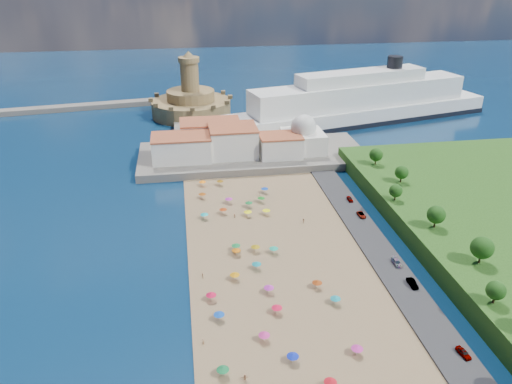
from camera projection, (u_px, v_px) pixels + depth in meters
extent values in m
plane|color=#071938|center=(255.00, 259.00, 134.23)|extent=(700.00, 700.00, 0.00)
cube|color=#59544C|center=(253.00, 155.00, 200.23)|extent=(90.00, 36.00, 3.00)
cube|color=#59544C|center=(194.00, 131.00, 228.62)|extent=(18.00, 70.00, 2.40)
cube|color=silver|center=(182.00, 148.00, 190.24)|extent=(22.00, 14.00, 9.00)
cube|color=silver|center=(233.00, 142.00, 194.36)|extent=(18.00, 16.00, 11.00)
cube|color=silver|center=(280.00, 146.00, 193.90)|extent=(16.00, 12.00, 8.00)
cube|color=silver|center=(210.00, 134.00, 204.20)|extent=(24.00, 14.00, 10.00)
cube|color=silver|center=(303.00, 142.00, 198.85)|extent=(16.00, 16.00, 8.00)
sphere|color=silver|center=(303.00, 127.00, 196.29)|extent=(10.00, 10.00, 10.00)
cylinder|color=silver|center=(304.00, 118.00, 194.67)|extent=(1.20, 1.20, 1.60)
cylinder|color=olive|center=(191.00, 108.00, 254.25)|extent=(40.00, 40.00, 8.00)
cylinder|color=olive|center=(191.00, 95.00, 251.48)|extent=(24.00, 24.00, 5.00)
cylinder|color=olive|center=(190.00, 76.00, 247.43)|extent=(9.00, 9.00, 14.00)
cylinder|color=olive|center=(189.00, 60.00, 243.93)|extent=(10.40, 10.40, 2.40)
cone|color=olive|center=(188.00, 54.00, 242.78)|extent=(6.00, 6.00, 3.00)
cube|color=black|center=(357.00, 120.00, 245.43)|extent=(140.85, 53.54, 2.25)
cube|color=white|center=(358.00, 114.00, 244.13)|extent=(139.79, 52.92, 8.34)
cube|color=white|center=(360.00, 94.00, 239.99)|extent=(111.92, 42.69, 11.11)
cube|color=white|center=(361.00, 77.00, 236.43)|extent=(66.06, 28.05, 5.56)
cylinder|color=black|center=(395.00, 62.00, 240.49)|extent=(7.41, 7.41, 5.56)
cylinder|color=gray|center=(219.00, 317.00, 110.72)|extent=(0.07, 0.07, 2.00)
cone|color=#0D41AB|center=(219.00, 313.00, 110.34)|extent=(2.50, 2.50, 0.60)
cylinder|color=gray|center=(335.00, 301.00, 115.89)|extent=(0.07, 0.07, 2.00)
cone|color=#0F7F8F|center=(336.00, 298.00, 115.51)|extent=(2.50, 2.50, 0.60)
cylinder|color=gray|center=(264.00, 337.00, 104.69)|extent=(0.07, 0.07, 2.00)
cone|color=#BF297B|center=(264.00, 334.00, 104.31)|extent=(2.50, 2.50, 0.60)
cylinder|color=gray|center=(255.00, 249.00, 136.53)|extent=(0.07, 0.07, 2.00)
cone|color=#9C7D0E|center=(255.00, 246.00, 136.14)|extent=(2.50, 2.50, 0.60)
cylinder|color=gray|center=(204.00, 216.00, 153.67)|extent=(0.07, 0.07, 2.00)
cone|color=#11979E|center=(204.00, 214.00, 153.28)|extent=(2.50, 2.50, 0.60)
cylinder|color=gray|center=(330.00, 384.00, 93.17)|extent=(0.07, 0.07, 2.00)
cone|color=red|center=(330.00, 381.00, 92.78)|extent=(2.50, 2.50, 0.60)
cylinder|color=gray|center=(235.00, 277.00, 124.53)|extent=(0.07, 0.07, 2.00)
cone|color=#CA8108|center=(235.00, 274.00, 124.15)|extent=(2.50, 2.50, 0.60)
cylinder|color=gray|center=(229.00, 201.00, 163.51)|extent=(0.07, 0.07, 2.00)
cone|color=#AF25A1|center=(229.00, 198.00, 163.13)|extent=(2.50, 2.50, 0.60)
cylinder|color=gray|center=(265.00, 190.00, 170.74)|extent=(0.07, 0.07, 2.00)
cone|color=#0D3CAF|center=(265.00, 188.00, 170.36)|extent=(2.50, 2.50, 0.60)
cylinder|color=gray|center=(357.00, 351.00, 101.11)|extent=(0.07, 0.07, 2.00)
cone|color=#BA288C|center=(357.00, 347.00, 100.73)|extent=(2.50, 2.50, 0.60)
cylinder|color=gray|center=(274.00, 250.00, 135.77)|extent=(0.07, 0.07, 2.00)
cone|color=#119D7C|center=(274.00, 248.00, 135.39)|extent=(2.50, 2.50, 0.60)
cylinder|color=gray|center=(236.00, 252.00, 134.89)|extent=(0.07, 0.07, 2.00)
cone|color=#C8610A|center=(236.00, 249.00, 134.51)|extent=(2.50, 2.50, 0.60)
cylinder|color=gray|center=(277.00, 310.00, 112.83)|extent=(0.07, 0.07, 2.00)
cone|color=red|center=(277.00, 307.00, 112.45)|extent=(2.50, 2.50, 0.60)
cylinder|color=gray|center=(249.00, 205.00, 160.93)|extent=(0.07, 0.07, 2.00)
cone|color=#12682C|center=(249.00, 202.00, 160.55)|extent=(2.50, 2.50, 0.60)
cylinder|color=gray|center=(223.00, 211.00, 156.69)|extent=(0.07, 0.07, 2.00)
cone|color=#A6340D|center=(223.00, 209.00, 156.31)|extent=(2.50, 2.50, 0.60)
cylinder|color=gray|center=(220.00, 183.00, 176.44)|extent=(0.07, 0.07, 2.00)
cone|color=#7A500B|center=(220.00, 181.00, 176.06)|extent=(2.50, 2.50, 0.60)
cylinder|color=gray|center=(248.00, 214.00, 155.23)|extent=(0.07, 0.07, 2.00)
cone|color=#F1EE0D|center=(248.00, 211.00, 154.85)|extent=(2.50, 2.50, 0.60)
cylinder|color=gray|center=(257.00, 266.00, 128.87)|extent=(0.07, 0.07, 2.00)
cone|color=#0E7884|center=(257.00, 263.00, 128.49)|extent=(2.50, 2.50, 0.60)
cylinder|color=gray|center=(202.00, 184.00, 175.88)|extent=(0.07, 0.07, 2.00)
cone|color=orange|center=(202.00, 181.00, 175.50)|extent=(2.50, 2.50, 0.60)
cylinder|color=gray|center=(317.00, 285.00, 121.51)|extent=(0.07, 0.07, 2.00)
cone|color=#86320C|center=(317.00, 282.00, 121.13)|extent=(2.50, 2.50, 0.60)
cylinder|color=gray|center=(202.00, 196.00, 166.85)|extent=(0.07, 0.07, 2.00)
cone|color=#91430D|center=(202.00, 193.00, 166.47)|extent=(2.50, 2.50, 0.60)
cylinder|color=gray|center=(211.00, 297.00, 117.10)|extent=(0.07, 0.07, 2.00)
cone|color=#BF0F38|center=(211.00, 294.00, 116.71)|extent=(2.50, 2.50, 0.60)
cylinder|color=gray|center=(269.00, 290.00, 119.68)|extent=(0.07, 0.07, 2.00)
cone|color=#AB249F|center=(269.00, 287.00, 119.29)|extent=(2.50, 2.50, 0.60)
cylinder|color=gray|center=(223.00, 372.00, 95.96)|extent=(0.07, 0.07, 2.00)
cone|color=#126633|center=(223.00, 368.00, 95.58)|extent=(2.50, 2.50, 0.60)
cylinder|color=gray|center=(236.00, 247.00, 137.14)|extent=(0.07, 0.07, 2.00)
cone|color=#147537|center=(236.00, 245.00, 136.76)|extent=(2.50, 2.50, 0.60)
cylinder|color=gray|center=(261.00, 200.00, 164.12)|extent=(0.07, 0.07, 2.00)
cone|color=#15761D|center=(261.00, 197.00, 163.74)|extent=(2.50, 2.50, 0.60)
cylinder|color=gray|center=(293.00, 359.00, 99.18)|extent=(0.07, 0.07, 2.00)
cone|color=#0C1FA7|center=(293.00, 355.00, 98.79)|extent=(2.50, 2.50, 0.60)
cylinder|color=gray|center=(266.00, 212.00, 156.12)|extent=(0.07, 0.07, 2.00)
cone|color=#FEFF0D|center=(266.00, 210.00, 155.74)|extent=(2.50, 2.50, 0.60)
imported|color=tan|center=(235.00, 216.00, 154.29)|extent=(0.93, 0.98, 1.61)
imported|color=tan|center=(260.00, 194.00, 168.49)|extent=(0.59, 1.02, 1.57)
imported|color=tan|center=(245.00, 378.00, 94.84)|extent=(1.60, 0.56, 1.71)
imported|color=tan|center=(203.00, 342.00, 103.81)|extent=(0.67, 0.72, 1.65)
imported|color=tan|center=(203.00, 276.00, 125.33)|extent=(0.61, 0.77, 1.56)
imported|color=tan|center=(303.00, 221.00, 151.43)|extent=(1.16, 1.56, 1.63)
imported|color=gray|center=(397.00, 262.00, 130.33)|extent=(1.86, 4.48, 1.29)
imported|color=gray|center=(412.00, 283.00, 121.86)|extent=(1.54, 4.30, 1.41)
imported|color=gray|center=(350.00, 199.00, 164.50)|extent=(1.44, 3.57, 1.22)
imported|color=gray|center=(464.00, 353.00, 100.51)|extent=(2.12, 3.99, 1.29)
imported|color=gray|center=(361.00, 215.00, 154.50)|extent=(2.14, 4.38, 1.20)
cylinder|color=#382314|center=(494.00, 298.00, 107.12)|extent=(0.50, 0.50, 2.33)
sphere|color=#14380F|center=(496.00, 290.00, 106.23)|extent=(4.20, 4.20, 4.20)
cylinder|color=#382314|center=(480.00, 257.00, 121.03)|extent=(0.50, 0.50, 3.09)
sphere|color=#14380F|center=(482.00, 248.00, 119.85)|extent=(5.57, 5.57, 5.57)
cylinder|color=#382314|center=(435.00, 223.00, 137.18)|extent=(0.50, 0.50, 2.81)
sphere|color=#14380F|center=(436.00, 215.00, 136.10)|extent=(5.06, 5.06, 5.06)
cylinder|color=#382314|center=(395.00, 197.00, 152.69)|extent=(0.50, 0.50, 2.27)
sphere|color=#14380F|center=(396.00, 191.00, 151.82)|extent=(4.09, 4.09, 4.09)
cylinder|color=#382314|center=(401.00, 179.00, 164.95)|extent=(0.50, 0.50, 2.49)
sphere|color=#14380F|center=(402.00, 172.00, 163.99)|extent=(4.49, 4.49, 4.49)
cylinder|color=#382314|center=(375.00, 161.00, 178.99)|extent=(0.50, 0.50, 2.68)
sphere|color=#14380F|center=(376.00, 155.00, 177.97)|extent=(4.83, 4.83, 4.83)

